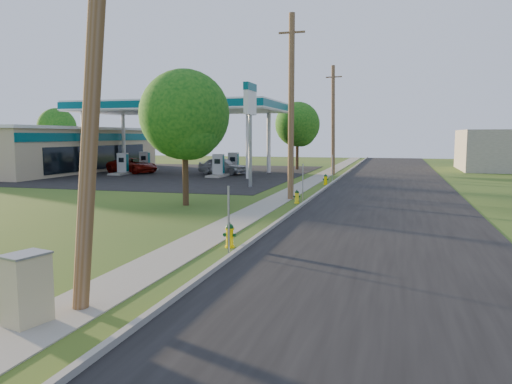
# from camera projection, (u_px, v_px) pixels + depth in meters

# --- Properties ---
(ground_plane) EXTENTS (140.00, 140.00, 0.00)m
(ground_plane) POSITION_uv_depth(u_px,v_px,m) (154.00, 298.00, 10.60)
(ground_plane) COLOR #27491B
(ground_plane) RESTS_ON ground
(road) EXTENTS (8.00, 120.00, 0.02)m
(road) POSITION_uv_depth(u_px,v_px,m) (384.00, 226.00, 18.95)
(road) COLOR black
(road) RESTS_ON ground
(curb) EXTENTS (0.15, 120.00, 0.15)m
(curb) POSITION_uv_depth(u_px,v_px,m) (281.00, 220.00, 20.02)
(curb) COLOR gray
(curb) RESTS_ON ground
(sidewalk) EXTENTS (1.50, 120.00, 0.03)m
(sidewalk) POSITION_uv_depth(u_px,v_px,m) (240.00, 219.00, 20.50)
(sidewalk) COLOR gray
(sidewalk) RESTS_ON ground
(forecourt) EXTENTS (26.00, 28.00, 0.02)m
(forecourt) POSITION_uv_depth(u_px,v_px,m) (159.00, 173.00, 45.53)
(forecourt) COLOR black
(forecourt) RESTS_ON ground
(utility_pole_near) EXTENTS (1.40, 0.32, 9.48)m
(utility_pole_near) POSITION_uv_depth(u_px,v_px,m) (93.00, 62.00, 9.27)
(utility_pole_near) COLOR brown
(utility_pole_near) RESTS_ON ground
(utility_pole_mid) EXTENTS (1.40, 0.32, 9.80)m
(utility_pole_mid) POSITION_uv_depth(u_px,v_px,m) (291.00, 107.00, 26.46)
(utility_pole_mid) COLOR brown
(utility_pole_mid) RESTS_ON ground
(utility_pole_far) EXTENTS (1.40, 0.32, 9.50)m
(utility_pole_far) POSITION_uv_depth(u_px,v_px,m) (333.00, 120.00, 43.69)
(utility_pole_far) COLOR brown
(utility_pole_far) RESTS_ON ground
(sign_post_near) EXTENTS (0.05, 0.04, 2.00)m
(sign_post_near) POSITION_uv_depth(u_px,v_px,m) (229.00, 220.00, 14.44)
(sign_post_near) COLOR gray
(sign_post_near) RESTS_ON ground
(sign_post_mid) EXTENTS (0.05, 0.04, 2.00)m
(sign_post_mid) POSITION_uv_depth(u_px,v_px,m) (303.00, 183.00, 25.72)
(sign_post_mid) COLOR gray
(sign_post_mid) RESTS_ON ground
(sign_post_far) EXTENTS (0.05, 0.04, 2.00)m
(sign_post_far) POSITION_uv_depth(u_px,v_px,m) (332.00, 168.00, 37.39)
(sign_post_far) COLOR gray
(sign_post_far) RESTS_ON ground
(gas_canopy) EXTENTS (18.18, 9.18, 6.40)m
(gas_canopy) POSITION_uv_depth(u_px,v_px,m) (178.00, 108.00, 44.32)
(gas_canopy) COLOR silver
(gas_canopy) RESTS_ON ground
(fuel_pump_nw) EXTENTS (1.20, 3.20, 1.90)m
(fuel_pump_nw) POSITION_uv_depth(u_px,v_px,m) (123.00, 166.00, 44.21)
(fuel_pump_nw) COLOR gray
(fuel_pump_nw) RESTS_ON ground
(fuel_pump_ne) EXTENTS (1.20, 3.20, 1.90)m
(fuel_pump_ne) POSITION_uv_depth(u_px,v_px,m) (218.00, 168.00, 41.78)
(fuel_pump_ne) COLOR gray
(fuel_pump_ne) RESTS_ON ground
(fuel_pump_sw) EXTENTS (1.20, 3.20, 1.90)m
(fuel_pump_sw) POSITION_uv_depth(u_px,v_px,m) (145.00, 164.00, 48.03)
(fuel_pump_sw) COLOR gray
(fuel_pump_sw) RESTS_ON ground
(fuel_pump_se) EXTENTS (1.20, 3.20, 1.90)m
(fuel_pump_se) POSITION_uv_depth(u_px,v_px,m) (233.00, 165.00, 45.60)
(fuel_pump_se) COLOR gray
(fuel_pump_se) RESTS_ON ground
(convenience_store) EXTENTS (10.40, 22.40, 4.25)m
(convenience_store) POSITION_uv_depth(u_px,v_px,m) (56.00, 149.00, 48.26)
(convenience_store) COLOR tan
(convenience_store) RESTS_ON ground
(price_pylon) EXTENTS (0.34, 2.04, 6.85)m
(price_pylon) POSITION_uv_depth(u_px,v_px,m) (250.00, 105.00, 32.72)
(price_pylon) COLOR gray
(price_pylon) RESTS_ON ground
(tree_verge) EXTENTS (4.38, 4.38, 6.65)m
(tree_verge) POSITION_uv_depth(u_px,v_px,m) (186.00, 118.00, 24.14)
(tree_verge) COLOR #322414
(tree_verge) RESTS_ON ground
(tree_lot) EXTENTS (4.51, 4.51, 6.83)m
(tree_lot) POSITION_uv_depth(u_px,v_px,m) (298.00, 126.00, 50.14)
(tree_lot) COLOR #322414
(tree_lot) RESTS_ON ground
(tree_back) EXTENTS (4.33, 4.33, 6.56)m
(tree_back) POSITION_uv_depth(u_px,v_px,m) (57.00, 129.00, 56.75)
(tree_back) COLOR #322414
(tree_back) RESTS_ON ground
(hydrant_near) EXTENTS (0.40, 0.36, 0.78)m
(hydrant_near) POSITION_uv_depth(u_px,v_px,m) (230.00, 235.00, 15.35)
(hydrant_near) COLOR yellow
(hydrant_near) RESTS_ON ground
(hydrant_mid) EXTENTS (0.36, 0.32, 0.70)m
(hydrant_mid) POSITION_uv_depth(u_px,v_px,m) (297.00, 197.00, 25.36)
(hydrant_mid) COLOR yellow
(hydrant_mid) RESTS_ON ground
(hydrant_far) EXTENTS (0.40, 0.35, 0.77)m
(hydrant_far) POSITION_uv_depth(u_px,v_px,m) (326.00, 180.00, 34.92)
(hydrant_far) COLOR #FCE000
(hydrant_far) RESTS_ON ground
(utility_cabinet) EXTENTS (0.76, 0.89, 1.33)m
(utility_cabinet) POSITION_uv_depth(u_px,v_px,m) (27.00, 289.00, 9.05)
(utility_cabinet) COLOR tan
(utility_cabinet) RESTS_ON ground
(car_red) EXTENTS (5.54, 3.81, 1.41)m
(car_red) POSITION_uv_depth(u_px,v_px,m) (132.00, 165.00, 45.81)
(car_red) COLOR #690D07
(car_red) RESTS_ON ground
(car_silver) EXTENTS (4.80, 2.94, 1.53)m
(car_silver) POSITION_uv_depth(u_px,v_px,m) (223.00, 166.00, 44.10)
(car_silver) COLOR #A9ACB1
(car_silver) RESTS_ON ground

